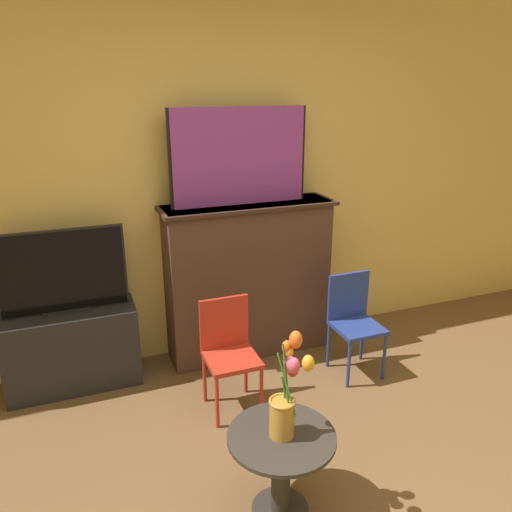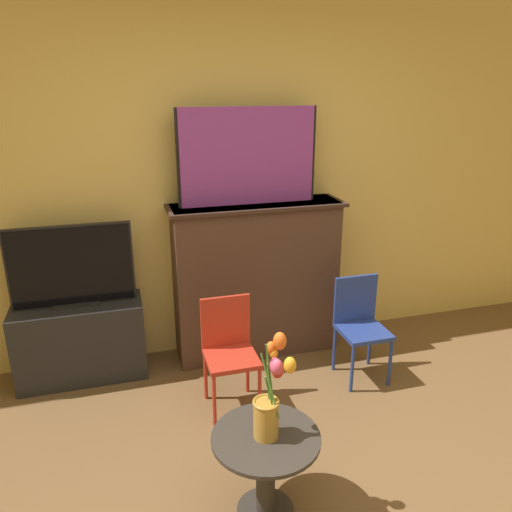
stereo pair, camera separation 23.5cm
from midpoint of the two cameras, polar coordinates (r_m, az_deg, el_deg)
name	(u,v)px [view 1 (the left image)]	position (r m, az deg, el deg)	size (l,w,h in m)	color
wall_back	(218,178)	(3.73, -6.24, 8.82)	(8.00, 0.06, 2.70)	#E0BC66
fireplace_mantel	(248,278)	(3.79, -2.67, -2.58)	(1.29, 0.38, 1.19)	#4C3328
painting	(240,157)	(3.54, -3.83, 11.25)	(1.00, 0.03, 0.67)	black
tv_stand	(73,349)	(3.75, -21.96, -9.83)	(0.87, 0.35, 0.56)	#232326
tv_monitor	(62,273)	(3.53, -23.07, -1.80)	(0.82, 0.12, 0.57)	black
chair_red	(229,347)	(3.24, -5.25, -10.40)	(0.32, 0.32, 0.73)	#B22D1E
chair_blue	(353,317)	(3.65, 9.27, -6.95)	(0.32, 0.32, 0.73)	navy
side_table	(281,462)	(2.57, 0.06, -22.54)	(0.52, 0.52, 0.46)	#332D28
vase_tulips	(286,397)	(2.35, 0.52, -15.83)	(0.17, 0.19, 0.52)	#B78433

